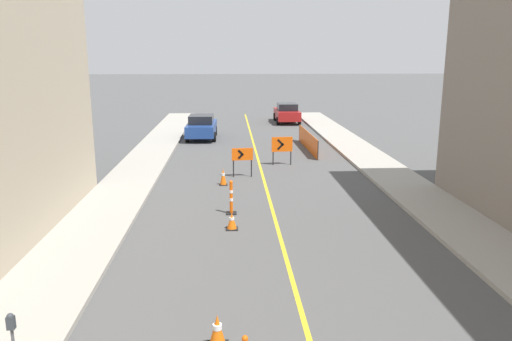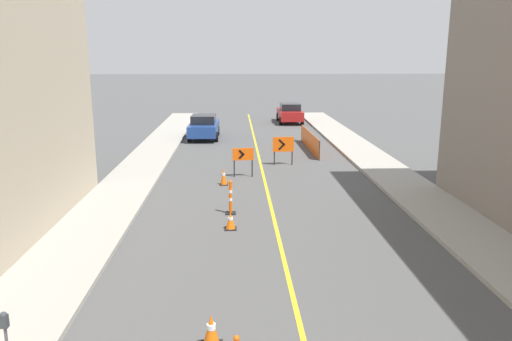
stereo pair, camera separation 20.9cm
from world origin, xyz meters
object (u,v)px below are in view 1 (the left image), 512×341
parked_car_curb_mid (287,113)px  delineator_post_rear (231,199)px  arrow_barricade_secondary (282,145)px  traffic_cone_fourth (223,177)px  parked_car_curb_near (202,127)px  arrow_barricade_primary (242,156)px  parking_meter_near_curb (12,334)px  traffic_cone_third (232,221)px  traffic_cone_second (217,331)px

parked_car_curb_mid → delineator_post_rear: bearing=-101.2°
delineator_post_rear → arrow_barricade_secondary: bearing=71.6°
traffic_cone_fourth → parked_car_curb_near: bearing=97.2°
arrow_barricade_primary → parking_meter_near_curb: 15.22m
traffic_cone_third → parked_car_curb_mid: (4.69, 25.47, 0.53)m
parking_meter_near_curb → parked_car_curb_mid: bearing=76.0°
traffic_cone_second → parked_car_curb_mid: parked_car_curb_mid is taller
parked_car_curb_near → parked_car_curb_mid: (6.55, 7.72, 0.00)m
parked_car_curb_mid → traffic_cone_third: bearing=-100.5°
arrow_barricade_secondary → traffic_cone_fourth: bearing=-132.6°
traffic_cone_fourth → arrow_barricade_primary: (0.86, 1.41, 0.60)m
parked_car_curb_near → parked_car_curb_mid: same height
traffic_cone_third → parking_meter_near_curb: parking_meter_near_curb is taller
delineator_post_rear → parked_car_curb_near: size_ratio=0.28×
traffic_cone_second → traffic_cone_third: 6.60m
parked_car_curb_near → traffic_cone_second: bearing=-84.8°
arrow_barricade_primary → traffic_cone_fourth: bearing=-126.5°
traffic_cone_third → arrow_barricade_secondary: bearing=74.6°
traffic_cone_fourth → parking_meter_near_curb: 13.64m
traffic_cone_fourth → parked_car_curb_mid: 20.52m
traffic_cone_second → traffic_cone_third: size_ratio=1.23×
arrow_barricade_primary → parking_meter_near_curb: size_ratio=1.06×
traffic_cone_second → parked_car_curb_near: parked_car_curb_near is taller
traffic_cone_third → parked_car_curb_near: bearing=96.0°
traffic_cone_fourth → parking_meter_near_curb: parking_meter_near_curb is taller
delineator_post_rear → arrow_barricade_primary: bearing=84.3°
arrow_barricade_secondary → parked_car_curb_mid: parked_car_curb_mid is taller
delineator_post_rear → arrow_barricade_secondary: size_ratio=0.84×
arrow_barricade_secondary → parked_car_curb_mid: size_ratio=0.33×
arrow_barricade_secondary → parked_car_curb_near: size_ratio=0.33×
parked_car_curb_mid → parking_meter_near_curb: parked_car_curb_mid is taller
delineator_post_rear → parked_car_curb_mid: (4.69, 23.88, 0.28)m
traffic_cone_second → traffic_cone_fourth: traffic_cone_fourth is taller
delineator_post_rear → traffic_cone_second: bearing=-92.2°
traffic_cone_second → traffic_cone_fourth: 12.16m
traffic_cone_second → traffic_cone_third: bearing=87.2°
traffic_cone_fourth → arrow_barricade_secondary: size_ratio=0.51×
arrow_barricade_primary → parking_meter_near_curb: bearing=-110.9°
arrow_barricade_primary → parked_car_curb_near: bearing=97.3°
arrow_barricade_primary → parked_car_curb_near: 11.03m
traffic_cone_third → parking_meter_near_curb: 8.49m
traffic_cone_third → traffic_cone_fourth: 5.59m
traffic_cone_second → parked_car_curb_mid: bearing=81.1°
traffic_cone_fourth → arrow_barricade_primary: arrow_barricade_primary is taller
parking_meter_near_curb → arrow_barricade_primary: bearing=74.3°
arrow_barricade_secondary → parked_car_curb_near: bearing=112.7°
traffic_cone_fourth → parking_meter_near_curb: size_ratio=0.58×
parked_car_curb_mid → parking_meter_near_curb: bearing=-104.1°
parked_car_curb_near → delineator_post_rear: bearing=-81.9°
traffic_cone_third → parking_meter_near_curb: (-3.59, -7.66, 0.76)m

